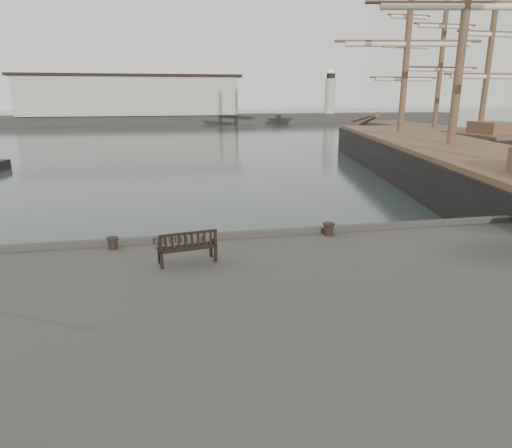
# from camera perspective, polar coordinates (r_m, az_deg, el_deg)

# --- Properties ---
(ground) EXTENTS (400.00, 400.00, 0.00)m
(ground) POSITION_cam_1_polar(r_m,az_deg,el_deg) (16.46, -4.01, -6.79)
(ground) COLOR black
(ground) RESTS_ON ground
(breakwater) EXTENTS (140.00, 9.50, 12.20)m
(breakwater) POSITION_cam_1_polar(r_m,az_deg,el_deg) (107.12, -13.39, 14.36)
(breakwater) COLOR #383530
(breakwater) RESTS_ON ground
(bench) EXTENTS (1.76, 0.85, 0.97)m
(bench) POSITION_cam_1_polar(r_m,az_deg,el_deg) (13.51, -8.56, -3.58)
(bench) COLOR black
(bench) RESTS_ON quay
(bollard_left) EXTENTS (0.47, 0.47, 0.38)m
(bollard_left) POSITION_cam_1_polar(r_m,az_deg,el_deg) (15.32, -17.47, -2.28)
(bollard_left) COLOR black
(bollard_left) RESTS_ON quay
(bollard_right) EXTENTS (0.49, 0.49, 0.44)m
(bollard_right) POSITION_cam_1_polar(r_m,az_deg,el_deg) (16.20, 9.08, -0.64)
(bollard_right) COLOR black
(bollard_right) RESTS_ON quay
(tall_ship_main) EXTENTS (16.85, 43.67, 32.11)m
(tall_ship_main) POSITION_cam_1_polar(r_m,az_deg,el_deg) (36.85, 22.79, 6.01)
(tall_ship_main) COLOR black
(tall_ship_main) RESTS_ON ground
(tall_ship_far) EXTENTS (6.72, 27.93, 23.80)m
(tall_ship_far) POSITION_cam_1_polar(r_m,az_deg,el_deg) (59.06, 21.20, 9.43)
(tall_ship_far) COLOR black
(tall_ship_far) RESTS_ON ground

